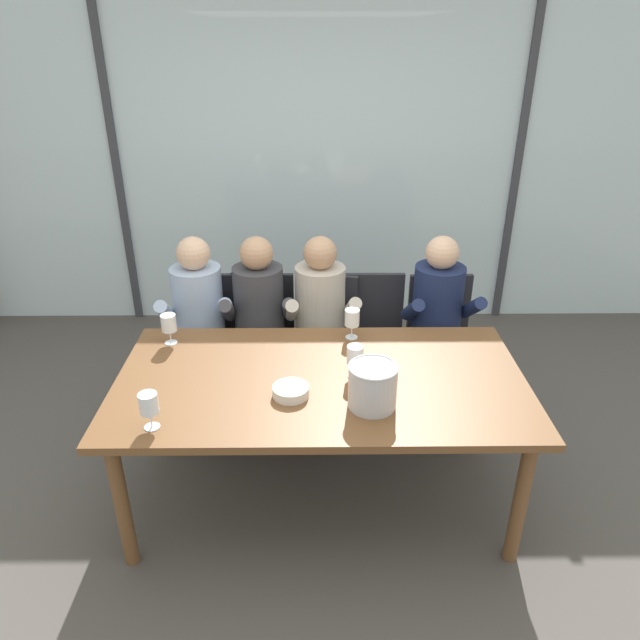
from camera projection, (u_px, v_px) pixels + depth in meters
name	position (u px, v px, depth m)	size (l,w,h in m)	color
ground	(319.00, 395.00, 4.17)	(14.00, 14.00, 0.00)	#4C4742
window_glass_panel	(318.00, 172.00, 4.79)	(7.26, 0.03, 2.60)	silver
window_mullion_left	(118.00, 173.00, 4.75)	(0.06, 0.06, 2.60)	#38383D
window_mullion_right	(516.00, 172.00, 4.78)	(0.06, 0.06, 2.60)	#38383D
hillside_vineyard	(316.00, 131.00, 8.75)	(13.26, 2.40, 1.98)	#568942
dining_table	(321.00, 390.00, 2.97)	(2.06, 1.10, 0.77)	brown
chair_near_curtain	(207.00, 332.00, 3.91)	(0.46, 0.46, 0.90)	#232328
chair_left_of_center	(262.00, 331.00, 3.93)	(0.46, 0.46, 0.90)	#232328
chair_center	(324.00, 332.00, 3.91)	(0.50, 0.50, 0.90)	#232328
chair_right_of_center	(373.00, 331.00, 3.93)	(0.45, 0.45, 0.90)	#232328
chair_near_window_right	(440.00, 332.00, 3.91)	(0.45, 0.45, 0.90)	#232328
person_pale_blue_shirt	(198.00, 319.00, 3.70)	(0.49, 0.63, 1.22)	#9EB2D1
person_charcoal_jacket	(259.00, 319.00, 3.70)	(0.48, 0.62, 1.22)	#38383D
person_beige_jumper	(321.00, 318.00, 3.70)	(0.48, 0.63, 1.22)	#B7AD9E
person_navy_polo	(439.00, 318.00, 3.71)	(0.48, 0.63, 1.22)	#192347
ice_bucket_primary	(373.00, 385.00, 2.67)	(0.23, 0.23, 0.21)	#B7B7BC
tasting_bowl	(291.00, 391.00, 2.78)	(0.18, 0.18, 0.05)	silver
wine_glass_by_left_taster	(169.00, 323.00, 3.21)	(0.08, 0.08, 0.17)	silver
wine_glass_near_bucket	(352.00, 319.00, 3.27)	(0.08, 0.08, 0.17)	silver
wine_glass_center_pour	(355.00, 356.00, 2.89)	(0.08, 0.08, 0.17)	silver
wine_glass_by_right_taster	(149.00, 405.00, 2.51)	(0.08, 0.08, 0.17)	silver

